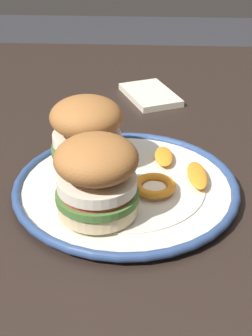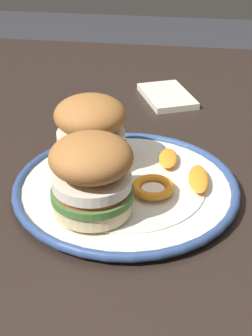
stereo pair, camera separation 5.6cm
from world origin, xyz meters
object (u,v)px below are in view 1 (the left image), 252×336
(dinner_plate, at_px, (126,187))
(sandwich_half_left, at_px, (97,176))
(sandwich_half_right, at_px, (87,132))
(dining_table, at_px, (115,255))

(dinner_plate, xyz_separation_m, sandwich_half_left, (0.07, -0.03, 0.06))
(dinner_plate, bearing_deg, sandwich_half_right, -130.09)
(dining_table, height_order, sandwich_half_right, sandwich_half_right)
(sandwich_half_right, bearing_deg, sandwich_half_left, 12.55)
(dining_table, bearing_deg, dinner_plate, 137.14)
(sandwich_half_left, bearing_deg, sandwich_half_right, -167.45)
(sandwich_half_left, distance_m, sandwich_half_right, 0.12)
(dining_table, bearing_deg, sandwich_half_left, -17.85)
(dining_table, xyz_separation_m, sandwich_half_left, (0.05, -0.02, 0.17))
(dining_table, bearing_deg, sandwich_half_right, -146.29)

